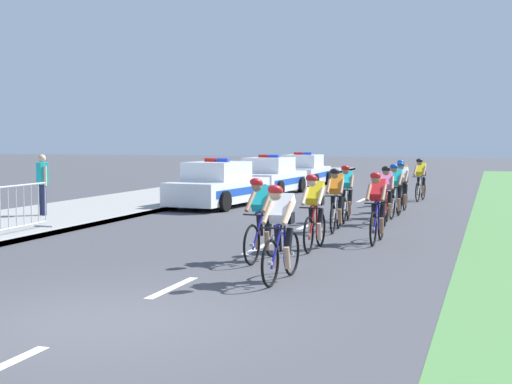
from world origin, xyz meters
The scene contains 20 objects.
ground_plane centered at (0.00, 0.00, 0.00)m, with size 160.00×160.00×0.00m, color #424247.
sidewalk_slab centered at (-7.19, 14.00, 0.06)m, with size 4.26×60.00×0.12m, color gray.
kerb_edge centered at (-5.14, 14.00, 0.07)m, with size 0.16×60.00×0.13m, color #9E9E99.
lane_markings_centre centered at (0.00, 12.05, 0.00)m, with size 0.14×29.60×0.01m.
cyclist_lead centered at (1.40, 3.02, 0.79)m, with size 0.43×1.72×1.56m.
cyclist_second centered at (0.55, 4.68, 0.79)m, with size 0.44×1.72×1.56m.
cyclist_third centered at (1.14, 6.24, 0.79)m, with size 0.42×1.72×1.56m.
cyclist_fourth centered at (2.18, 7.58, 0.79)m, with size 0.42×1.72×1.56m.
cyclist_fifth centered at (0.94, 9.20, 0.79)m, with size 0.43×1.72×1.56m.
cyclist_sixth centered at (0.79, 11.21, 0.79)m, with size 0.44×1.72×1.56m.
cyclist_seventh centered at (1.91, 12.69, 0.79)m, with size 0.44×1.72×1.56m.
cyclist_eighth centered at (1.88, 11.04, 0.79)m, with size 0.45×1.72×1.56m.
cyclist_ninth centered at (1.89, 14.31, 0.79)m, with size 0.43×1.72×1.56m.
cyclist_tenth centered at (1.61, 16.52, 0.79)m, with size 0.42×1.72×1.56m.
cyclist_eleventh centered at (2.05, 18.42, 0.79)m, with size 0.45×1.72×1.56m.
police_car_nearest centered at (-4.02, 14.07, 0.68)m, with size 2.32×4.55×1.59m.
police_car_second centered at (-4.02, 19.67, 0.68)m, with size 2.16×4.48×1.59m.
police_car_third centered at (-4.01, 24.98, 0.68)m, with size 2.07×4.44×1.59m.
crowd_barrier_middle centered at (-5.62, 5.81, 0.65)m, with size 0.58×2.32×1.07m.
spectator_closest centered at (-7.25, 9.11, 1.08)m, with size 0.47×0.39×1.68m.
Camera 1 is at (4.50, -7.46, 2.21)m, focal length 49.77 mm.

